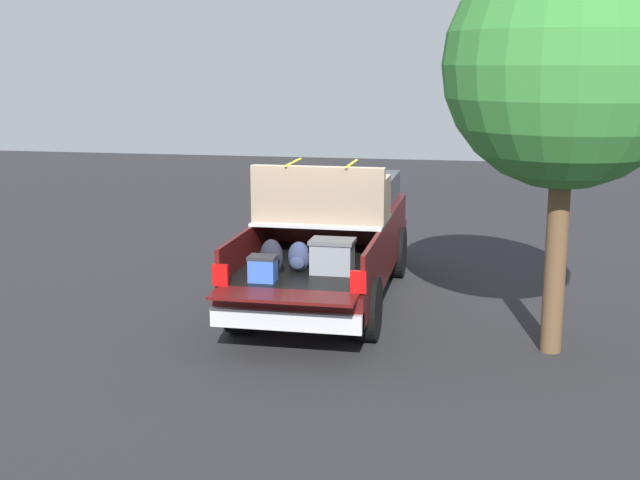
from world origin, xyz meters
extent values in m
plane|color=#262628|center=(0.00, 0.00, 0.00)|extent=(40.00, 40.00, 0.00)
cube|color=#470F0F|center=(0.00, 0.00, 0.63)|extent=(5.50, 1.92, 0.44)
cube|color=black|center=(-1.20, 0.00, 0.87)|extent=(2.80, 1.80, 0.04)
cube|color=#470F0F|center=(-1.20, 0.93, 1.10)|extent=(2.80, 0.06, 0.50)
cube|color=#470F0F|center=(-1.20, -0.93, 1.10)|extent=(2.80, 0.06, 0.50)
cube|color=#470F0F|center=(0.17, 0.00, 1.10)|extent=(0.06, 1.80, 0.50)
cube|color=#470F0F|center=(-2.88, 0.00, 0.87)|extent=(0.55, 1.80, 0.04)
cube|color=#B2B2B7|center=(-0.43, 0.00, 1.37)|extent=(1.25, 1.92, 0.04)
cube|color=#470F0F|center=(1.35, 0.00, 1.10)|extent=(2.30, 1.92, 0.50)
cube|color=#2D3842|center=(1.25, 0.00, 1.58)|extent=(1.94, 1.76, 0.46)
cube|color=#470F0F|center=(2.70, 0.00, 1.04)|extent=(0.40, 1.82, 0.38)
cube|color=#B2B2B7|center=(-2.72, 0.00, 0.53)|extent=(0.24, 1.92, 0.24)
cube|color=red|center=(-2.62, 0.88, 1.03)|extent=(0.06, 0.20, 0.28)
cube|color=red|center=(-2.62, -0.88, 1.03)|extent=(0.06, 0.20, 0.28)
cylinder|color=black|center=(1.75, 0.88, 0.44)|extent=(0.87, 0.30, 0.87)
cylinder|color=black|center=(1.75, -0.88, 0.44)|extent=(0.87, 0.30, 0.87)
cylinder|color=black|center=(-1.75, 0.88, 0.44)|extent=(0.87, 0.30, 0.87)
cylinder|color=black|center=(-1.75, -0.88, 0.44)|extent=(0.87, 0.30, 0.87)
cube|color=slate|center=(-1.69, -0.38, 1.09)|extent=(0.40, 0.55, 0.41)
cube|color=#505359|center=(-1.69, -0.38, 1.32)|extent=(0.44, 0.59, 0.05)
ellipsoid|color=#283351|center=(-1.68, 0.07, 1.09)|extent=(0.20, 0.30, 0.41)
ellipsoid|color=#283351|center=(-1.79, 0.07, 1.03)|extent=(0.09, 0.21, 0.18)
ellipsoid|color=black|center=(-1.96, 0.38, 1.13)|extent=(0.20, 0.31, 0.49)
ellipsoid|color=black|center=(-2.07, 0.38, 1.06)|extent=(0.09, 0.22, 0.21)
cube|color=#3359B2|center=(-2.30, 0.41, 1.04)|extent=(0.26, 0.34, 0.30)
cube|color=#262628|center=(-2.30, 0.41, 1.21)|extent=(0.28, 0.36, 0.04)
cube|color=#84705B|center=(-0.43, 0.00, 1.60)|extent=(0.89, 1.94, 0.42)
cube|color=#84705B|center=(-0.79, 0.00, 2.01)|extent=(0.16, 1.94, 0.40)
cube|color=#84705B|center=(-0.38, 0.87, 1.92)|extent=(0.65, 0.20, 0.22)
cube|color=#84705B|center=(-0.38, -0.87, 1.92)|extent=(0.65, 0.20, 0.22)
cube|color=yellow|center=(-0.43, 0.44, 2.22)|extent=(0.99, 0.03, 0.02)
cube|color=yellow|center=(-0.43, -0.44, 2.22)|extent=(0.99, 0.03, 0.02)
cylinder|color=brown|center=(-1.73, -3.27, 1.36)|extent=(0.27, 0.27, 2.72)
sphere|color=#317830|center=(-1.73, -3.27, 3.62)|extent=(3.01, 3.01, 3.01)
camera|label=1|loc=(-12.40, -2.35, 3.64)|focal=46.96mm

